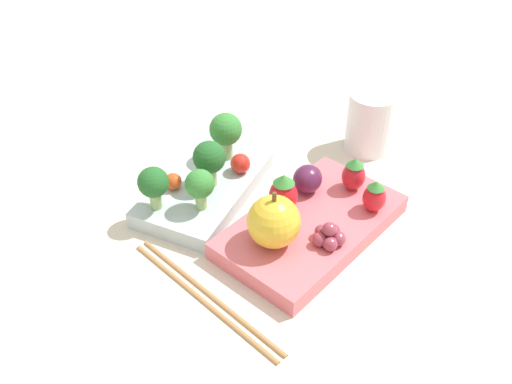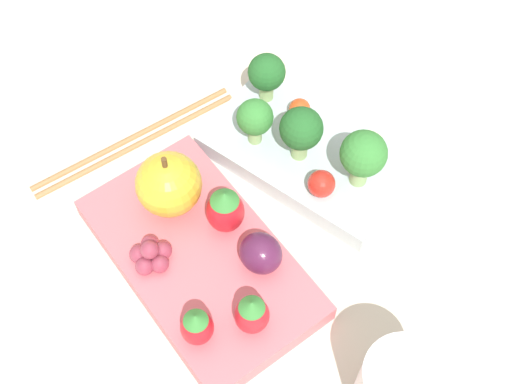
{
  "view_description": "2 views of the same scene",
  "coord_description": "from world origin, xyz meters",
  "views": [
    {
      "loc": [
        -0.44,
        -0.28,
        0.44
      ],
      "look_at": [
        -0.01,
        -0.0,
        0.03
      ],
      "focal_mm": 40.0,
      "sensor_mm": 36.0,
      "label": 1
    },
    {
      "loc": [
        0.21,
        -0.23,
        0.55
      ],
      "look_at": [
        -0.01,
        -0.0,
        0.03
      ],
      "focal_mm": 50.0,
      "sensor_mm": 36.0,
      "label": 2
    }
  ],
  "objects": [
    {
      "name": "strawberry_2",
      "position": [
        0.04,
        -0.12,
        0.04
      ],
      "size": [
        0.03,
        0.03,
        0.04
      ],
      "color": "red",
      "rests_on": "bento_box_fruit"
    },
    {
      "name": "chopsticks_pair",
      "position": [
        -0.15,
        -0.03,
        0.0
      ],
      "size": [
        0.06,
        0.21,
        0.01
      ],
      "color": "#A37547",
      "rests_on": "ground_plane"
    },
    {
      "name": "broccoli_floret_2",
      "position": [
        0.04,
        0.07,
        0.06
      ],
      "size": [
        0.04,
        0.04,
        0.06
      ],
      "color": "#93B770",
      "rests_on": "bento_box_savoury"
    },
    {
      "name": "cherry_tomato_0",
      "position": [
        -0.04,
        0.09,
        0.03
      ],
      "size": [
        0.02,
        0.02,
        0.02
      ],
      "color": "#DB4C1E",
      "rests_on": "bento_box_savoury"
    },
    {
      "name": "broccoli_floret_1",
      "position": [
        -0.08,
        0.08,
        0.05
      ],
      "size": [
        0.03,
        0.03,
        0.05
      ],
      "color": "#93B770",
      "rests_on": "bento_box_savoury"
    },
    {
      "name": "ground_plane",
      "position": [
        0.0,
        0.0,
        0.0
      ],
      "size": [
        4.0,
        4.0,
        0.0
      ],
      "primitive_type": "plane",
      "color": "beige"
    },
    {
      "name": "plum",
      "position": [
        0.04,
        -0.05,
        0.04
      ],
      "size": [
        0.04,
        0.03,
        0.03
      ],
      "color": "#511E42",
      "rests_on": "bento_box_fruit"
    },
    {
      "name": "apple",
      "position": [
        -0.06,
        -0.06,
        0.05
      ],
      "size": [
        0.06,
        0.06,
        0.07
      ],
      "color": "gold",
      "rests_on": "bento_box_fruit"
    },
    {
      "name": "cherry_tomato_1",
      "position": [
        0.03,
        0.04,
        0.03
      ],
      "size": [
        0.02,
        0.02,
        0.02
      ],
      "color": "red",
      "rests_on": "bento_box_savoury"
    },
    {
      "name": "broccoli_floret_0",
      "position": [
        -0.01,
        0.06,
        0.06
      ],
      "size": [
        0.04,
        0.04,
        0.06
      ],
      "color": "#93B770",
      "rests_on": "bento_box_savoury"
    },
    {
      "name": "strawberry_1",
      "position": [
        0.07,
        -0.09,
        0.04
      ],
      "size": [
        0.03,
        0.03,
        0.04
      ],
      "color": "red",
      "rests_on": "bento_box_fruit"
    },
    {
      "name": "bento_box_savoury",
      "position": [
        -0.01,
        0.07,
        0.01
      ],
      "size": [
        0.19,
        0.13,
        0.02
      ],
      "color": "silver",
      "rests_on": "ground_plane"
    },
    {
      "name": "bento_box_fruit",
      "position": [
        -0.01,
        -0.08,
        0.01
      ],
      "size": [
        0.23,
        0.15,
        0.02
      ],
      "color": "#DB6670",
      "rests_on": "ground_plane"
    },
    {
      "name": "broccoli_floret_3",
      "position": [
        -0.05,
        0.04,
        0.05
      ],
      "size": [
        0.03,
        0.03,
        0.05
      ],
      "color": "#93B770",
      "rests_on": "bento_box_savoury"
    },
    {
      "name": "grape_cluster",
      "position": [
        -0.03,
        -0.11,
        0.03
      ],
      "size": [
        0.03,
        0.04,
        0.03
      ],
      "color": "#93384C",
      "rests_on": "bento_box_fruit"
    },
    {
      "name": "strawberry_0",
      "position": [
        -0.01,
        -0.04,
        0.05
      ],
      "size": [
        0.03,
        0.03,
        0.05
      ],
      "color": "red",
      "rests_on": "bento_box_fruit"
    }
  ]
}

